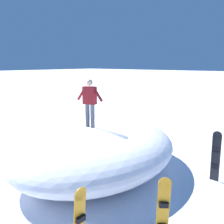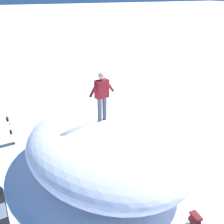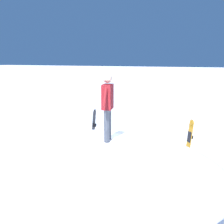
# 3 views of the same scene
# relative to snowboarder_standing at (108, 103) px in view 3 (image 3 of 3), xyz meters

# --- Properties ---
(ground) EXTENTS (240.00, 240.00, 0.00)m
(ground) POSITION_rel_snowboarder_standing_xyz_m (0.19, 0.23, -2.65)
(ground) COLOR white
(snow_mound) EXTENTS (5.57, 6.89, 1.72)m
(snow_mound) POSITION_rel_snowboarder_standing_xyz_m (0.01, 0.31, -1.78)
(snow_mound) COLOR white
(snow_mound) RESTS_ON ground
(snowboarder_standing) EXTENTS (0.98, 0.32, 1.62)m
(snowboarder_standing) POSITION_rel_snowboarder_standing_xyz_m (0.00, 0.00, 0.00)
(snowboarder_standing) COLOR #333842
(snowboarder_standing) RESTS_ON snow_mound
(snowboard_primary_upright) EXTENTS (0.30, 0.20, 1.74)m
(snowboard_primary_upright) POSITION_rel_snowboarder_standing_xyz_m (3.53, 2.21, -1.74)
(snowboard_primary_upright) COLOR black
(snowboard_primary_upright) RESTS_ON ground
(snowboard_tertiary_upright) EXTENTS (0.32, 0.31, 1.64)m
(snowboard_tertiary_upright) POSITION_rel_snowboarder_standing_xyz_m (3.59, -1.49, -1.80)
(snowboard_tertiary_upright) COLOR orange
(snowboard_tertiary_upright) RESTS_ON ground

